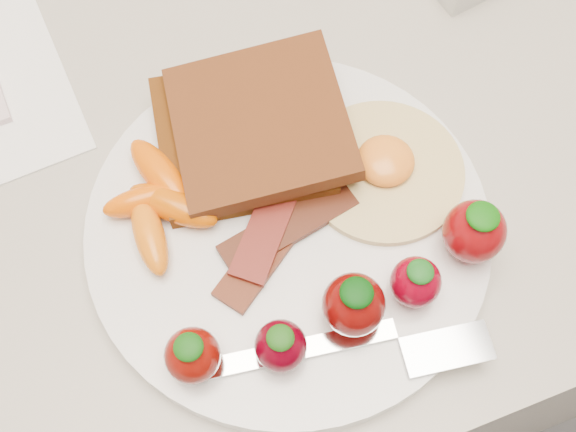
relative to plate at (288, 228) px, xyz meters
name	(u,v)px	position (x,y,z in m)	size (l,w,h in m)	color
counter	(256,279)	(0.01, 0.14, -0.46)	(2.00, 0.60, 0.90)	gray
plate	(288,228)	(0.00, 0.00, 0.00)	(0.27, 0.27, 0.02)	silver
toast_lower	(241,137)	(-0.01, 0.07, 0.02)	(0.11, 0.11, 0.01)	#341305
toast_upper	(260,123)	(0.01, 0.07, 0.03)	(0.12, 0.12, 0.01)	black
fried_egg	(384,168)	(0.07, 0.01, 0.01)	(0.13, 0.13, 0.02)	beige
bacon_strips	(277,229)	(-0.01, 0.00, 0.01)	(0.11, 0.10, 0.01)	#390C06
baby_carrots	(158,202)	(-0.08, 0.04, 0.02)	(0.08, 0.10, 0.02)	#E25500
strawberries	(362,293)	(0.02, -0.07, 0.03)	(0.23, 0.06, 0.05)	#650A04
fork	(362,350)	(0.01, -0.10, 0.01)	(0.18, 0.06, 0.00)	silver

